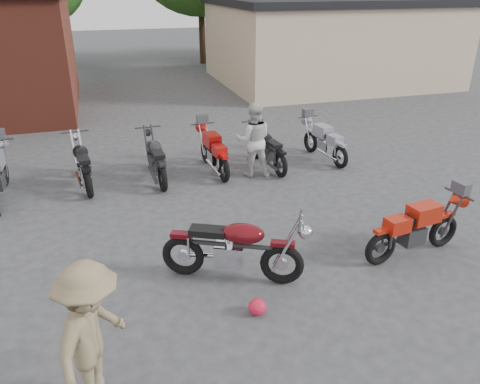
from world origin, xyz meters
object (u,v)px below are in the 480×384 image
object	(u,v)px
vintage_motorcycle	(235,244)
person_tan	(93,338)
row_bike_2	(82,161)
row_bike_3	(156,156)
row_bike_4	(214,150)
sportbike	(417,226)
row_bike_5	(267,146)
row_bike_6	(325,140)
helmet	(257,307)
person_light	(253,140)

from	to	relation	value
vintage_motorcycle	person_tan	world-z (taller)	person_tan
row_bike_2	row_bike_3	world-z (taller)	row_bike_2
row_bike_3	row_bike_4	size ratio (longest dim) A/B	1.04
sportbike	row_bike_5	distance (m)	4.92
row_bike_6	helmet	bearing A→B (deg)	137.28
sportbike	row_bike_3	distance (m)	6.19
row_bike_2	row_bike_3	size ratio (longest dim) A/B	1.00
vintage_motorcycle	sportbike	bearing A→B (deg)	22.63
helmet	row_bike_3	distance (m)	5.64
vintage_motorcycle	row_bike_5	bearing A→B (deg)	90.46
row_bike_4	sportbike	bearing A→B (deg)	-158.34
helmet	row_bike_2	distance (m)	6.20
person_light	row_bike_3	xyz separation A→B (m)	(-2.34, 0.45, -0.32)
vintage_motorcycle	row_bike_6	size ratio (longest dim) A/B	1.17
person_tan	row_bike_4	size ratio (longest dim) A/B	0.94
person_tan	row_bike_2	world-z (taller)	person_tan
person_tan	row_bike_2	xyz separation A→B (m)	(-0.15, 6.67, -0.34)
person_light	row_bike_6	size ratio (longest dim) A/B	0.96
vintage_motorcycle	row_bike_6	distance (m)	6.11
helmet	row_bike_3	xyz separation A→B (m)	(-0.68, 5.58, 0.48)
row_bike_2	row_bike_6	distance (m)	6.23
sportbike	person_light	size ratio (longest dim) A/B	1.07
person_tan	row_bike_2	distance (m)	6.68
helmet	row_bike_6	distance (m)	6.84
vintage_motorcycle	helmet	world-z (taller)	vintage_motorcycle
person_light	row_bike_4	size ratio (longest dim) A/B	0.93
row_bike_2	row_bike_5	bearing A→B (deg)	-99.25
row_bike_2	row_bike_3	xyz separation A→B (m)	(1.70, -0.13, -0.00)
helmet	person_light	xyz separation A→B (m)	(1.66, 5.13, 0.80)
vintage_motorcycle	person_tan	distance (m)	2.89
row_bike_4	row_bike_2	bearing A→B (deg)	84.89
helmet	row_bike_2	world-z (taller)	row_bike_2
row_bike_2	row_bike_3	distance (m)	1.70
vintage_motorcycle	person_tan	bearing A→B (deg)	-112.19
person_light	row_bike_6	distance (m)	2.28
person_tan	row_bike_6	distance (m)	8.97
row_bike_5	person_light	bearing A→B (deg)	122.66
person_tan	row_bike_2	bearing A→B (deg)	29.85
helmet	person_tan	world-z (taller)	person_tan
helmet	row_bike_5	size ratio (longest dim) A/B	0.14
helmet	row_bike_6	world-z (taller)	row_bike_6
vintage_motorcycle	person_light	size ratio (longest dim) A/B	1.22
vintage_motorcycle	row_bike_5	xyz separation A→B (m)	(2.24, 4.60, -0.08)
sportbike	row_bike_4	size ratio (longest dim) A/B	1.00
person_tan	row_bike_3	xyz separation A→B (m)	(1.55, 6.54, -0.34)
helmet	person_light	size ratio (longest dim) A/B	0.15
vintage_motorcycle	row_bike_6	xyz separation A→B (m)	(3.92, 4.68, -0.09)
vintage_motorcycle	row_bike_3	xyz separation A→B (m)	(-0.61, 4.63, -0.05)
row_bike_6	row_bike_3	bearing A→B (deg)	82.37
vintage_motorcycle	row_bike_4	world-z (taller)	vintage_motorcycle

